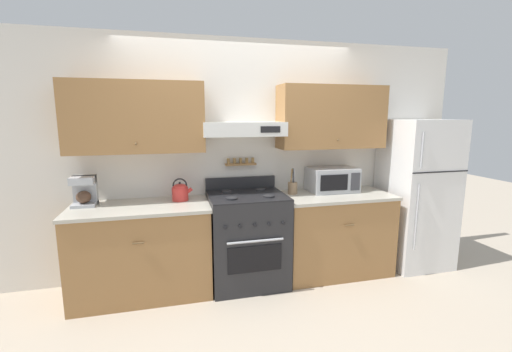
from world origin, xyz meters
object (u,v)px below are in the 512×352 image
(stove_range, at_px, (247,238))
(microwave, at_px, (332,179))
(tea_kettle, at_px, (180,191))
(utensil_crock, at_px, (293,187))
(refrigerator, at_px, (416,193))
(coffee_maker, at_px, (84,191))

(stove_range, relative_size, microwave, 2.03)
(tea_kettle, distance_m, utensil_crock, 1.20)
(stove_range, xyz_separation_m, refrigerator, (2.02, -0.01, 0.37))
(microwave, xyz_separation_m, utensil_crock, (-0.48, -0.02, -0.06))
(coffee_maker, bearing_deg, microwave, -0.11)
(tea_kettle, height_order, coffee_maker, coffee_maker)
(tea_kettle, bearing_deg, refrigerator, -3.03)
(refrigerator, distance_m, tea_kettle, 2.69)
(stove_range, relative_size, tea_kettle, 4.72)
(refrigerator, relative_size, tea_kettle, 7.46)
(refrigerator, xyz_separation_m, microwave, (-1.00, 0.16, 0.18))
(stove_range, relative_size, utensil_crock, 3.81)
(refrigerator, height_order, microwave, refrigerator)
(tea_kettle, height_order, utensil_crock, utensil_crock)
(tea_kettle, relative_size, coffee_maker, 0.80)
(coffee_maker, bearing_deg, utensil_crock, -0.63)
(refrigerator, xyz_separation_m, coffee_maker, (-3.57, 0.17, 0.19))
(stove_range, height_order, utensil_crock, utensil_crock)
(stove_range, distance_m, refrigerator, 2.06)
(tea_kettle, xyz_separation_m, microwave, (1.68, 0.02, 0.04))
(coffee_maker, distance_m, utensil_crock, 2.10)
(refrigerator, height_order, utensil_crock, refrigerator)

